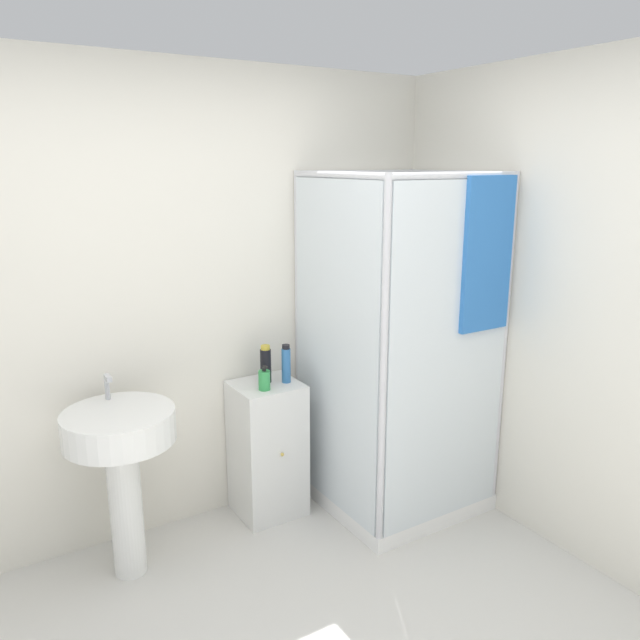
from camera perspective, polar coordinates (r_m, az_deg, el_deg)
wall_back at (r=3.38m, az=-14.59°, el=1.12°), size 6.40×0.06×2.50m
shower_enclosure at (r=3.67m, az=7.12°, el=-9.03°), size 0.87×0.90×1.95m
vanity_cabinet at (r=3.66m, az=-4.83°, el=-11.64°), size 0.37×0.36×0.79m
sink at (r=3.17m, az=-17.72°, el=-11.35°), size 0.53×0.53×0.99m
soap_dispenser at (r=3.40m, az=-5.11°, el=-5.47°), size 0.06×0.07×0.14m
shampoo_bottle_tall_black at (r=3.51m, az=-4.99°, el=-4.06°), size 0.06×0.06×0.21m
shampoo_bottle_blue at (r=3.49m, az=-3.12°, el=-4.04°), size 0.05×0.05×0.22m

